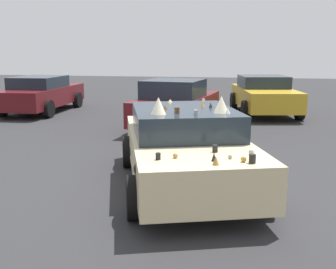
# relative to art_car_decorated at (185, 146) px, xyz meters

# --- Properties ---
(ground_plane) EXTENTS (60.00, 60.00, 0.00)m
(ground_plane) POSITION_rel_art_car_decorated_xyz_m (-0.03, -0.01, -0.70)
(ground_plane) COLOR #2D2D30
(art_car_decorated) EXTENTS (4.66, 3.08, 1.61)m
(art_car_decorated) POSITION_rel_art_car_decorated_xyz_m (0.00, 0.00, 0.00)
(art_car_decorated) COLOR beige
(art_car_decorated) RESTS_ON ground
(parked_sedan_behind_right) EXTENTS (4.53, 2.09, 1.37)m
(parked_sedan_behind_right) POSITION_rel_art_car_decorated_xyz_m (7.69, 6.70, 0.00)
(parked_sedan_behind_right) COLOR #5B1419
(parked_sedan_behind_right) RESTS_ON ground
(parked_sedan_row_back_center) EXTENTS (4.28, 2.40, 1.48)m
(parked_sedan_row_back_center) POSITION_rel_art_car_decorated_xyz_m (5.35, 1.05, 0.02)
(parked_sedan_row_back_center) COLOR #5B1419
(parked_sedan_row_back_center) RESTS_ON ground
(parked_sedan_row_back_far) EXTENTS (4.43, 2.63, 1.40)m
(parked_sedan_row_back_far) POSITION_rel_art_car_decorated_xyz_m (8.70, -1.66, 0.02)
(parked_sedan_row_back_far) COLOR gold
(parked_sedan_row_back_far) RESTS_ON ground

